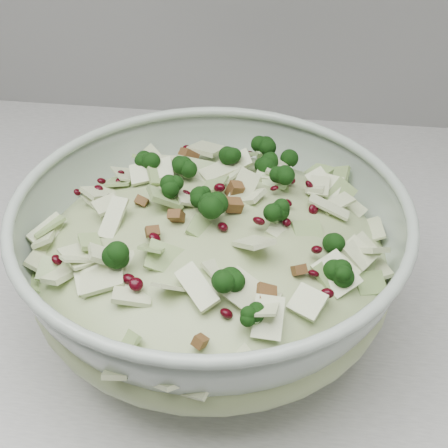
# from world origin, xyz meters

# --- Properties ---
(mixing_bowl) EXTENTS (0.39, 0.39, 0.13)m
(mixing_bowl) POSITION_xyz_m (0.06, 1.60, 0.97)
(mixing_bowl) COLOR #A1B2A2
(mixing_bowl) RESTS_ON counter
(salad) EXTENTS (0.31, 0.31, 0.13)m
(salad) POSITION_xyz_m (0.06, 1.60, 0.99)
(salad) COLOR #A5B57C
(salad) RESTS_ON mixing_bowl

